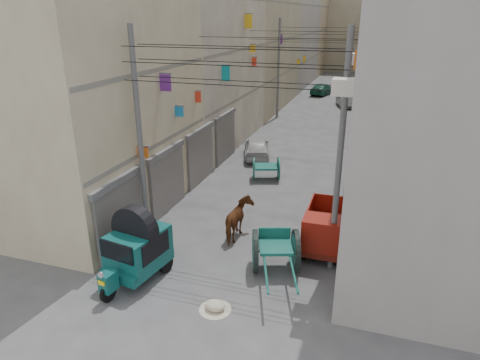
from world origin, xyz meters
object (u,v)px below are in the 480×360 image
at_px(auto_rickshaw, 137,247).
at_px(horse, 239,220).
at_px(feed_sack, 215,306).
at_px(distant_car_white, 257,147).
at_px(mini_truck, 324,232).
at_px(distant_car_grey, 345,100).
at_px(second_cart, 266,168).
at_px(distant_car_green, 322,89).
at_px(tonga_cart, 276,250).

xyz_separation_m(auto_rickshaw, horse, (2.33, 3.64, -0.40)).
bearing_deg(feed_sack, distant_car_white, 101.24).
height_order(auto_rickshaw, mini_truck, auto_rickshaw).
height_order(mini_truck, distant_car_grey, mini_truck).
bearing_deg(mini_truck, second_cart, 120.17).
bearing_deg(mini_truck, distant_car_white, 117.74).
xyz_separation_m(second_cart, distant_car_green, (-0.75, 26.93, -0.06)).
bearing_deg(tonga_cart, auto_rickshaw, -174.98).
height_order(tonga_cart, second_cart, tonga_cart).
distance_m(mini_truck, distant_car_white, 11.57).
bearing_deg(distant_car_white, feed_sack, 84.04).
bearing_deg(horse, distant_car_white, -80.42).
xyz_separation_m(auto_rickshaw, feed_sack, (3.05, -0.81, -1.02)).
relative_size(mini_truck, feed_sack, 5.05).
height_order(tonga_cart, feed_sack, tonga_cart).
bearing_deg(distant_car_green, horse, 106.27).
xyz_separation_m(feed_sack, distant_car_white, (-2.89, 14.54, 0.49)).
bearing_deg(horse, mini_truck, 175.98).
bearing_deg(second_cart, mini_truck, -77.76).
height_order(second_cart, feed_sack, second_cart).
height_order(second_cart, distant_car_white, distant_car_white).
relative_size(auto_rickshaw, mini_truck, 0.94).
xyz_separation_m(auto_rickshaw, tonga_cart, (4.24, 1.85, -0.40)).
xyz_separation_m(horse, distant_car_white, (-2.17, 10.10, -0.13)).
height_order(distant_car_grey, distant_car_green, distant_car_green).
distance_m(horse, distant_car_grey, 27.63).
bearing_deg(distant_car_white, tonga_cart, 91.75).
distance_m(mini_truck, feed_sack, 5.11).
height_order(horse, distant_car_green, horse).
bearing_deg(distant_car_white, distant_car_grey, -119.44).
distance_m(tonga_cart, horse, 2.61).
xyz_separation_m(tonga_cart, second_cart, (-2.53, 8.31, -0.12)).
bearing_deg(horse, distant_car_green, -90.20).
distance_m(feed_sack, distant_car_white, 14.83).
distance_m(horse, distant_car_green, 33.48).
bearing_deg(distant_car_green, distant_car_grey, 130.96).
bearing_deg(auto_rickshaw, distant_car_white, 98.40).
distance_m(tonga_cart, mini_truck, 2.20).
xyz_separation_m(feed_sack, distant_car_green, (-2.09, 37.90, 0.45)).
bearing_deg(distant_car_grey, second_cart, -111.26).
distance_m(feed_sack, distant_car_green, 37.96).
distance_m(auto_rickshaw, distant_car_white, 13.75).
distance_m(tonga_cart, distant_car_white, 12.57).
bearing_deg(distant_car_grey, horse, -108.55).
bearing_deg(mini_truck, tonga_cart, -130.01).
bearing_deg(distant_car_grey, distant_car_white, -117.42).
relative_size(feed_sack, horse, 0.33).
xyz_separation_m(auto_rickshaw, distant_car_grey, (3.95, 31.22, -0.58)).
height_order(second_cart, horse, horse).
bearing_deg(distant_car_white, mini_truck, 101.08).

